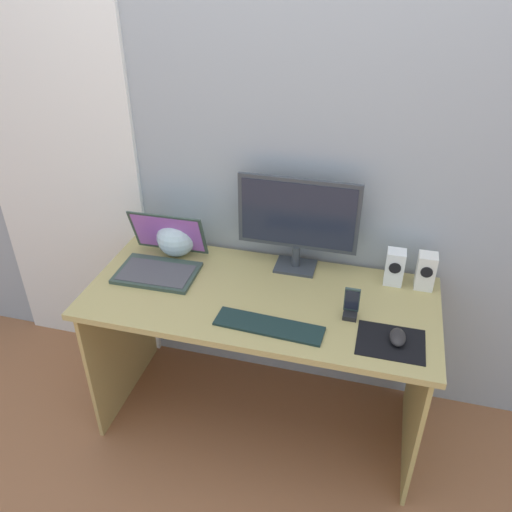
{
  "coord_description": "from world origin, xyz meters",
  "views": [
    {
      "loc": [
        0.43,
        -1.7,
        2.03
      ],
      "look_at": [
        -0.01,
        -0.02,
        0.94
      ],
      "focal_mm": 36.38,
      "sensor_mm": 36.0,
      "label": 1
    }
  ],
  "objects_px": {
    "phone_in_dock": "(351,307)",
    "laptop": "(161,259)",
    "monitor": "(298,220)",
    "speaker_near_monitor": "(395,267)",
    "keyboard_external": "(269,326)",
    "speaker_right": "(426,271)",
    "mouse": "(398,337)",
    "fishbowl": "(176,237)"
  },
  "relations": [
    {
      "from": "laptop",
      "to": "keyboard_external",
      "type": "relative_size",
      "value": 0.84
    },
    {
      "from": "speaker_right",
      "to": "keyboard_external",
      "type": "height_order",
      "value": "speaker_right"
    },
    {
      "from": "speaker_right",
      "to": "fishbowl",
      "type": "xyz_separation_m",
      "value": [
        -1.12,
        -0.01,
        0.01
      ]
    },
    {
      "from": "monitor",
      "to": "fishbowl",
      "type": "relative_size",
      "value": 2.86
    },
    {
      "from": "keyboard_external",
      "to": "phone_in_dock",
      "type": "bearing_deg",
      "value": 29.22
    },
    {
      "from": "speaker_near_monitor",
      "to": "phone_in_dock",
      "type": "bearing_deg",
      "value": -118.24
    },
    {
      "from": "mouse",
      "to": "speaker_right",
      "type": "bearing_deg",
      "value": 74.03
    },
    {
      "from": "speaker_near_monitor",
      "to": "phone_in_dock",
      "type": "distance_m",
      "value": 0.32
    },
    {
      "from": "speaker_right",
      "to": "fishbowl",
      "type": "height_order",
      "value": "fishbowl"
    },
    {
      "from": "fishbowl",
      "to": "speaker_near_monitor",
      "type": "bearing_deg",
      "value": 0.76
    },
    {
      "from": "monitor",
      "to": "speaker_near_monitor",
      "type": "height_order",
      "value": "monitor"
    },
    {
      "from": "fishbowl",
      "to": "phone_in_dock",
      "type": "distance_m",
      "value": 0.88
    },
    {
      "from": "fishbowl",
      "to": "laptop",
      "type": "bearing_deg",
      "value": -98.87
    },
    {
      "from": "mouse",
      "to": "phone_in_dock",
      "type": "height_order",
      "value": "phone_in_dock"
    },
    {
      "from": "keyboard_external",
      "to": "laptop",
      "type": "bearing_deg",
      "value": 156.92
    },
    {
      "from": "phone_in_dock",
      "to": "laptop",
      "type": "bearing_deg",
      "value": 171.25
    },
    {
      "from": "fishbowl",
      "to": "mouse",
      "type": "relative_size",
      "value": 1.84
    },
    {
      "from": "speaker_near_monitor",
      "to": "speaker_right",
      "type": "bearing_deg",
      "value": 0.01
    },
    {
      "from": "keyboard_external",
      "to": "mouse",
      "type": "height_order",
      "value": "mouse"
    },
    {
      "from": "laptop",
      "to": "phone_in_dock",
      "type": "relative_size",
      "value": 2.57
    },
    {
      "from": "laptop",
      "to": "mouse",
      "type": "xyz_separation_m",
      "value": [
        1.05,
        -0.24,
        -0.03
      ]
    },
    {
      "from": "monitor",
      "to": "speaker_right",
      "type": "xyz_separation_m",
      "value": [
        0.56,
        -0.01,
        -0.17
      ]
    },
    {
      "from": "speaker_right",
      "to": "phone_in_dock",
      "type": "bearing_deg",
      "value": -134.64
    },
    {
      "from": "keyboard_external",
      "to": "speaker_right",
      "type": "bearing_deg",
      "value": 39.74
    },
    {
      "from": "keyboard_external",
      "to": "phone_in_dock",
      "type": "xyz_separation_m",
      "value": [
        0.3,
        0.15,
        0.04
      ]
    },
    {
      "from": "monitor",
      "to": "phone_in_dock",
      "type": "xyz_separation_m",
      "value": [
        0.28,
        -0.29,
        -0.2
      ]
    },
    {
      "from": "monitor",
      "to": "speaker_near_monitor",
      "type": "bearing_deg",
      "value": -1.02
    },
    {
      "from": "speaker_right",
      "to": "speaker_near_monitor",
      "type": "distance_m",
      "value": 0.13
    },
    {
      "from": "mouse",
      "to": "fishbowl",
      "type": "bearing_deg",
      "value": 157.71
    },
    {
      "from": "monitor",
      "to": "speaker_near_monitor",
      "type": "relative_size",
      "value": 3.34
    },
    {
      "from": "monitor",
      "to": "speaker_right",
      "type": "bearing_deg",
      "value": -0.79
    },
    {
      "from": "speaker_right",
      "to": "keyboard_external",
      "type": "distance_m",
      "value": 0.72
    },
    {
      "from": "monitor",
      "to": "laptop",
      "type": "distance_m",
      "value": 0.64
    },
    {
      "from": "fishbowl",
      "to": "phone_in_dock",
      "type": "bearing_deg",
      "value": -17.86
    },
    {
      "from": "speaker_near_monitor",
      "to": "fishbowl",
      "type": "bearing_deg",
      "value": -179.24
    },
    {
      "from": "speaker_near_monitor",
      "to": "monitor",
      "type": "bearing_deg",
      "value": 178.98
    },
    {
      "from": "speaker_right",
      "to": "mouse",
      "type": "distance_m",
      "value": 0.4
    },
    {
      "from": "monitor",
      "to": "laptop",
      "type": "xyz_separation_m",
      "value": [
        -0.58,
        -0.16,
        -0.2
      ]
    },
    {
      "from": "mouse",
      "to": "phone_in_dock",
      "type": "relative_size",
      "value": 0.72
    },
    {
      "from": "speaker_right",
      "to": "mouse",
      "type": "height_order",
      "value": "speaker_right"
    },
    {
      "from": "speaker_near_monitor",
      "to": "laptop",
      "type": "height_order",
      "value": "laptop"
    },
    {
      "from": "monitor",
      "to": "keyboard_external",
      "type": "bearing_deg",
      "value": -92.35
    }
  ]
}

